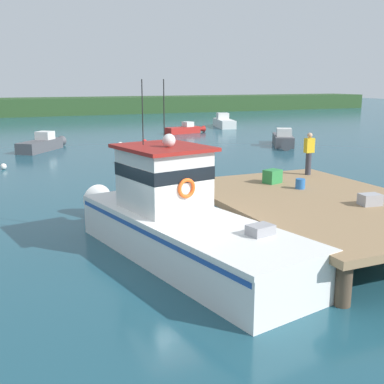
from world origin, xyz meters
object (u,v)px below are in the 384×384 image
(mooring_buoy_outer, at_px, (144,142))
(crate_stack_near_edge, at_px, (370,200))
(crate_stack_mid_dock, at_px, (272,176))
(moored_boat_off_the_point, at_px, (148,156))
(main_fishing_boat, at_px, (176,220))
(moored_boat_outer_mooring, at_px, (43,144))
(bait_bucket, at_px, (300,184))
(moored_boat_mid_harbor, at_px, (185,129))
(mooring_buoy_spare_mooring, at_px, (299,179))
(mooring_buoy_inshore, at_px, (4,166))
(moored_boat_far_right, at_px, (223,122))
(mooring_buoy_channel_marker, at_px, (120,145))
(deckhand_by_the_boat, at_px, (309,153))
(moored_boat_near_channel, at_px, (283,140))

(mooring_buoy_outer, bearing_deg, crate_stack_near_edge, -93.14)
(crate_stack_mid_dock, xyz_separation_m, moored_boat_off_the_point, (-0.37, 12.70, -1.04))
(main_fishing_boat, distance_m, moored_boat_outer_mooring, 23.33)
(crate_stack_near_edge, bearing_deg, bait_bucket, 101.30)
(crate_stack_mid_dock, distance_m, moored_boat_mid_harbor, 28.60)
(mooring_buoy_spare_mooring, relative_size, mooring_buoy_outer, 1.35)
(crate_stack_mid_dock, distance_m, mooring_buoy_inshore, 16.29)
(moored_boat_outer_mooring, relative_size, mooring_buoy_outer, 12.47)
(moored_boat_far_right, xyz_separation_m, mooring_buoy_inshore, (-22.80, -17.70, -0.34))
(moored_boat_mid_harbor, bearing_deg, mooring_buoy_spare_mooring, -99.80)
(mooring_buoy_channel_marker, bearing_deg, bait_bucket, -89.03)
(crate_stack_mid_dock, relative_size, bait_bucket, 1.76)
(bait_bucket, height_order, deckhand_by_the_boat, deckhand_by_the_boat)
(moored_boat_near_channel, relative_size, mooring_buoy_inshore, 15.33)
(deckhand_by_the_boat, distance_m, moored_boat_outer_mooring, 21.53)
(moored_boat_near_channel, xyz_separation_m, mooring_buoy_inshore, (-19.85, -2.23, -0.30))
(moored_boat_mid_harbor, bearing_deg, moored_boat_near_channel, -73.88)
(mooring_buoy_channel_marker, bearing_deg, moored_boat_off_the_point, -92.77)
(moored_boat_mid_harbor, distance_m, moored_boat_outer_mooring, 15.09)
(moored_boat_near_channel, distance_m, mooring_buoy_spare_mooring, 13.99)
(crate_stack_near_edge, height_order, moored_boat_outer_mooring, crate_stack_near_edge)
(crate_stack_mid_dock, relative_size, mooring_buoy_spare_mooring, 1.20)
(mooring_buoy_spare_mooring, bearing_deg, moored_boat_mid_harbor, 80.20)
(mooring_buoy_spare_mooring, bearing_deg, crate_stack_near_edge, -112.84)
(crate_stack_near_edge, xyz_separation_m, moored_boat_mid_harbor, (7.38, 31.20, -1.00))
(deckhand_by_the_boat, distance_m, moored_boat_near_channel, 18.05)
(main_fishing_boat, height_order, moored_boat_outer_mooring, main_fishing_boat)
(moored_boat_outer_mooring, bearing_deg, deckhand_by_the_boat, -69.48)
(moored_boat_near_channel, bearing_deg, bait_bucket, -122.77)
(deckhand_by_the_boat, xyz_separation_m, mooring_buoy_outer, (0.12, 20.58, -1.87))
(crate_stack_mid_dock, bearing_deg, mooring_buoy_outer, 83.96)
(moored_boat_mid_harbor, bearing_deg, mooring_buoy_channel_marker, -138.70)
(main_fishing_boat, xyz_separation_m, bait_bucket, (5.01, 1.23, 0.36))
(main_fishing_boat, relative_size, crate_stack_mid_dock, 16.61)
(mooring_buoy_spare_mooring, distance_m, mooring_buoy_channel_marker, 16.48)
(moored_boat_outer_mooring, height_order, mooring_buoy_inshore, moored_boat_outer_mooring)
(mooring_buoy_spare_mooring, distance_m, mooring_buoy_inshore, 15.93)
(crate_stack_mid_dock, distance_m, bait_bucket, 1.22)
(crate_stack_mid_dock, height_order, mooring_buoy_outer, crate_stack_mid_dock)
(main_fishing_boat, relative_size, moored_boat_off_the_point, 2.34)
(crate_stack_near_edge, height_order, moored_boat_near_channel, crate_stack_near_edge)
(crate_stack_near_edge, xyz_separation_m, mooring_buoy_outer, (1.39, 25.21, -1.18))
(deckhand_by_the_boat, relative_size, moored_boat_off_the_point, 0.38)
(moored_boat_outer_mooring, bearing_deg, crate_stack_mid_dock, -75.57)
(main_fishing_boat, distance_m, mooring_buoy_outer, 24.79)
(main_fishing_boat, relative_size, moored_boat_near_channel, 1.95)
(moored_boat_off_the_point, distance_m, mooring_buoy_inshore, 8.07)
(bait_bucket, distance_m, moored_boat_off_the_point, 13.93)
(moored_boat_near_channel, distance_m, mooring_buoy_channel_marker, 12.17)
(bait_bucket, bearing_deg, deckhand_by_the_boat, 47.60)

